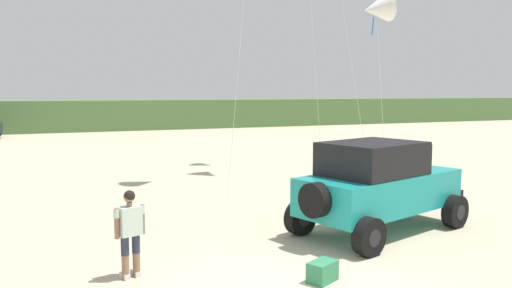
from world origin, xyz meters
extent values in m
cube|color=#4C703D|center=(5.05, 41.28, 1.34)|extent=(90.00, 7.63, 2.68)
cube|color=teal|center=(3.59, 2.88, 1.01)|extent=(4.75, 3.07, 0.90)
cube|color=teal|center=(5.16, 3.37, 1.38)|extent=(1.56, 1.94, 0.12)
cube|color=black|center=(3.25, 2.77, 1.86)|extent=(2.72, 2.37, 0.80)
cube|color=black|center=(4.40, 3.13, 1.82)|extent=(0.60, 1.63, 0.72)
cube|color=black|center=(5.76, 3.56, 0.74)|extent=(0.73, 1.78, 0.28)
cylinder|color=black|center=(1.38, 2.18, 1.11)|extent=(0.52, 0.83, 0.77)
cylinder|color=black|center=(4.95, 4.39, 0.42)|extent=(0.89, 0.54, 0.84)
cylinder|color=black|center=(4.95, 4.39, 0.42)|extent=(0.46, 0.42, 0.38)
cylinder|color=black|center=(5.57, 2.42, 0.42)|extent=(0.89, 0.54, 0.84)
cylinder|color=black|center=(5.57, 2.42, 0.42)|extent=(0.46, 0.42, 0.38)
cylinder|color=black|center=(1.61, 3.34, 0.42)|extent=(0.89, 0.54, 0.84)
cylinder|color=black|center=(1.61, 3.34, 0.42)|extent=(0.46, 0.42, 0.38)
cylinder|color=black|center=(2.23, 1.37, 0.42)|extent=(0.89, 0.54, 0.84)
cylinder|color=black|center=(2.23, 1.37, 0.42)|extent=(0.46, 0.42, 0.38)
cylinder|color=#8C664C|center=(-2.73, 1.95, 0.25)|extent=(0.14, 0.14, 0.49)
cylinder|color=#2D3347|center=(-2.73, 1.95, 0.64)|extent=(0.15, 0.15, 0.36)
cube|color=silver|center=(-2.74, 1.99, 0.05)|extent=(0.18, 0.28, 0.10)
cylinder|color=#8C664C|center=(-2.51, 2.02, 0.25)|extent=(0.14, 0.14, 0.49)
cylinder|color=#2D3347|center=(-2.51, 2.02, 0.64)|extent=(0.15, 0.15, 0.36)
cube|color=silver|center=(-2.53, 2.06, 0.05)|extent=(0.18, 0.28, 0.10)
cube|color=silver|center=(-2.62, 1.98, 1.09)|extent=(0.46, 0.37, 0.54)
cylinder|color=#8C664C|center=(-2.86, 1.91, 1.08)|extent=(0.09, 0.09, 0.56)
cylinder|color=silver|center=(-2.86, 1.91, 1.27)|extent=(0.11, 0.11, 0.16)
cylinder|color=#8C664C|center=(-2.38, 2.06, 1.08)|extent=(0.09, 0.09, 0.56)
cylinder|color=silver|center=(-2.38, 2.06, 1.27)|extent=(0.11, 0.11, 0.16)
cylinder|color=#8C664C|center=(-2.62, 1.98, 1.40)|extent=(0.10, 0.10, 0.08)
sphere|color=#8C664C|center=(-2.62, 1.98, 1.54)|extent=(0.21, 0.21, 0.21)
sphere|color=black|center=(-2.62, 1.97, 1.56)|extent=(0.21, 0.21, 0.21)
cube|color=#2D7F51|center=(0.61, 0.48, 0.19)|extent=(0.66, 0.58, 0.38)
cylinder|color=silver|center=(6.68, 9.70, 6.33)|extent=(0.71, 3.02, 12.56)
cylinder|color=silver|center=(6.61, 12.14, 6.37)|extent=(0.83, 3.53, 12.64)
cone|color=white|center=(7.94, 9.38, 6.67)|extent=(1.28, 1.45, 1.58)
cylinder|color=blue|center=(7.79, 9.38, 6.01)|extent=(0.05, 0.15, 0.67)
cylinder|color=silver|center=(7.37, 8.14, 3.36)|extent=(1.17, 2.49, 6.63)
cylinder|color=silver|center=(2.17, 8.84, 5.97)|extent=(2.21, 3.12, 11.85)
camera|label=1|loc=(-3.83, -7.26, 3.47)|focal=35.05mm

